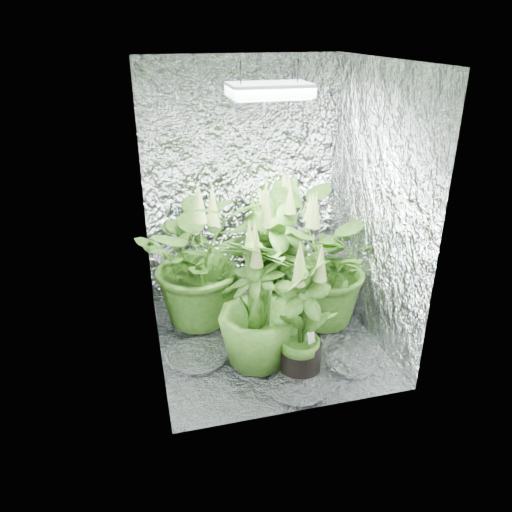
{
  "coord_description": "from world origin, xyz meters",
  "views": [
    {
      "loc": [
        -0.88,
        -3.07,
        2.2
      ],
      "look_at": [
        -0.08,
        0.0,
        0.72
      ],
      "focal_mm": 35.0,
      "sensor_mm": 36.0,
      "label": 1
    }
  ],
  "objects_px": {
    "plant_a": "(202,259)",
    "circulation_fan": "(320,287)",
    "plant_d": "(257,304)",
    "plant_f": "(302,318)",
    "plant_b": "(276,265)",
    "plant_c": "(271,242)",
    "grow_lamp": "(269,90)",
    "plant_e": "(320,265)"
  },
  "relations": [
    {
      "from": "plant_b",
      "to": "grow_lamp",
      "type": "bearing_deg",
      "value": -125.6
    },
    {
      "from": "plant_c",
      "to": "plant_e",
      "type": "distance_m",
      "value": 0.58
    },
    {
      "from": "plant_f",
      "to": "circulation_fan",
      "type": "distance_m",
      "value": 0.98
    },
    {
      "from": "plant_e",
      "to": "circulation_fan",
      "type": "height_order",
      "value": "plant_e"
    },
    {
      "from": "plant_a",
      "to": "plant_b",
      "type": "relative_size",
      "value": 1.0
    },
    {
      "from": "grow_lamp",
      "to": "plant_b",
      "type": "height_order",
      "value": "grow_lamp"
    },
    {
      "from": "plant_b",
      "to": "plant_e",
      "type": "height_order",
      "value": "plant_b"
    },
    {
      "from": "plant_d",
      "to": "circulation_fan",
      "type": "relative_size",
      "value": 2.59
    },
    {
      "from": "plant_a",
      "to": "plant_b",
      "type": "distance_m",
      "value": 0.57
    },
    {
      "from": "plant_b",
      "to": "plant_f",
      "type": "xyz_separation_m",
      "value": [
        0.0,
        -0.59,
        -0.11
      ]
    },
    {
      "from": "grow_lamp",
      "to": "plant_e",
      "type": "distance_m",
      "value": 1.37
    },
    {
      "from": "plant_c",
      "to": "plant_d",
      "type": "distance_m",
      "value": 0.98
    },
    {
      "from": "plant_b",
      "to": "plant_c",
      "type": "bearing_deg",
      "value": 77.86
    },
    {
      "from": "plant_b",
      "to": "plant_e",
      "type": "bearing_deg",
      "value": -8.44
    },
    {
      "from": "plant_a",
      "to": "plant_c",
      "type": "xyz_separation_m",
      "value": [
        0.63,
        0.26,
        -0.04
      ]
    },
    {
      "from": "plant_a",
      "to": "plant_d",
      "type": "bearing_deg",
      "value": -67.03
    },
    {
      "from": "plant_e",
      "to": "plant_f",
      "type": "xyz_separation_m",
      "value": [
        -0.33,
        -0.54,
        -0.1
      ]
    },
    {
      "from": "plant_b",
      "to": "plant_d",
      "type": "height_order",
      "value": "plant_b"
    },
    {
      "from": "plant_a",
      "to": "plant_f",
      "type": "distance_m",
      "value": 0.98
    },
    {
      "from": "circulation_fan",
      "to": "plant_e",
      "type": "bearing_deg",
      "value": -107.44
    },
    {
      "from": "plant_f",
      "to": "grow_lamp",
      "type": "bearing_deg",
      "value": 104.64
    },
    {
      "from": "plant_c",
      "to": "plant_b",
      "type": "bearing_deg",
      "value": -102.14
    },
    {
      "from": "plant_e",
      "to": "plant_a",
      "type": "bearing_deg",
      "value": 162.87
    },
    {
      "from": "plant_a",
      "to": "circulation_fan",
      "type": "distance_m",
      "value": 1.06
    },
    {
      "from": "plant_b",
      "to": "plant_f",
      "type": "relative_size",
      "value": 1.21
    },
    {
      "from": "circulation_fan",
      "to": "plant_f",
      "type": "bearing_deg",
      "value": -112.96
    },
    {
      "from": "plant_f",
      "to": "circulation_fan",
      "type": "xyz_separation_m",
      "value": [
        0.46,
        0.83,
        -0.27
      ]
    },
    {
      "from": "plant_b",
      "to": "plant_d",
      "type": "relative_size",
      "value": 1.11
    },
    {
      "from": "plant_d",
      "to": "plant_f",
      "type": "height_order",
      "value": "plant_d"
    },
    {
      "from": "plant_a",
      "to": "plant_c",
      "type": "height_order",
      "value": "plant_a"
    },
    {
      "from": "plant_a",
      "to": "plant_c",
      "type": "relative_size",
      "value": 1.04
    },
    {
      "from": "plant_f",
      "to": "plant_c",
      "type": "bearing_deg",
      "value": 84.73
    },
    {
      "from": "plant_f",
      "to": "plant_b",
      "type": "bearing_deg",
      "value": 90.42
    },
    {
      "from": "plant_b",
      "to": "circulation_fan",
      "type": "height_order",
      "value": "plant_b"
    },
    {
      "from": "plant_b",
      "to": "plant_f",
      "type": "distance_m",
      "value": 0.6
    },
    {
      "from": "plant_c",
      "to": "grow_lamp",
      "type": "bearing_deg",
      "value": -108.61
    },
    {
      "from": "plant_e",
      "to": "plant_d",
      "type": "bearing_deg",
      "value": -147.59
    },
    {
      "from": "plant_e",
      "to": "plant_f",
      "type": "distance_m",
      "value": 0.64
    },
    {
      "from": "plant_a",
      "to": "plant_b",
      "type": "height_order",
      "value": "plant_b"
    },
    {
      "from": "plant_c",
      "to": "plant_d",
      "type": "bearing_deg",
      "value": -111.63
    },
    {
      "from": "plant_c",
      "to": "plant_f",
      "type": "distance_m",
      "value": 1.08
    },
    {
      "from": "plant_c",
      "to": "circulation_fan",
      "type": "distance_m",
      "value": 0.56
    }
  ]
}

